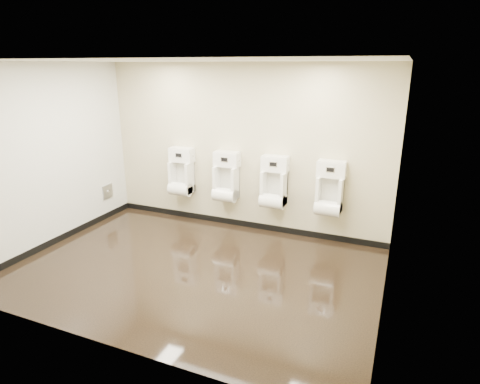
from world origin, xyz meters
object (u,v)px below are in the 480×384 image
at_px(urinal_0, 181,175).
at_px(urinal_2, 274,186).
at_px(urinal_1, 226,180).
at_px(access_panel, 108,191).
at_px(urinal_3, 329,193).

height_order(urinal_0, urinal_2, same).
height_order(urinal_1, urinal_2, same).
height_order(access_panel, urinal_0, urinal_0).
relative_size(urinal_0, urinal_1, 1.00).
bearing_deg(access_panel, urinal_2, 7.34).
height_order(access_panel, urinal_1, urinal_1).
bearing_deg(access_panel, urinal_3, 5.69).
bearing_deg(urinal_0, urinal_1, 0.00).
height_order(urinal_1, urinal_3, same).
relative_size(access_panel, urinal_3, 0.30).
distance_m(urinal_2, urinal_3, 0.91).
relative_size(urinal_0, urinal_3, 1.00).
distance_m(urinal_1, urinal_2, 0.86).
xyz_separation_m(access_panel, urinal_1, (2.25, 0.40, 0.35)).
bearing_deg(urinal_1, urinal_3, 0.00).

